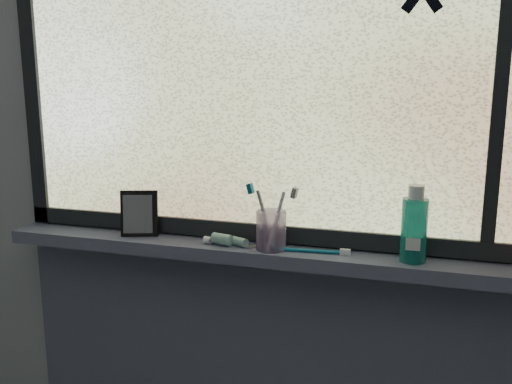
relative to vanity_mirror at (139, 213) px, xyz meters
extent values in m
cube|color=#9EA3A8|center=(0.39, 0.07, 0.16)|extent=(3.00, 0.01, 2.50)
cube|color=#51546C|center=(0.39, 0.00, -0.09)|extent=(1.62, 0.14, 0.04)
cube|color=silver|center=(0.39, 0.05, 0.44)|extent=(1.50, 0.01, 1.00)
cube|color=black|center=(0.39, 0.05, -0.04)|extent=(1.60, 0.03, 0.05)
cube|color=black|center=(-0.38, 0.05, 0.44)|extent=(0.05, 0.03, 1.10)
cube|color=black|center=(0.99, 0.05, 0.44)|extent=(0.03, 0.03, 1.00)
cube|color=black|center=(0.00, 0.00, 0.00)|extent=(0.12, 0.09, 0.14)
cylinder|color=#C6A2D6|center=(0.42, -0.02, -0.01)|extent=(0.10, 0.10, 0.11)
cylinder|color=teal|center=(0.81, -0.01, 0.03)|extent=(0.09, 0.09, 0.17)
camera|label=1|loc=(0.82, -1.51, 0.43)|focal=40.00mm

